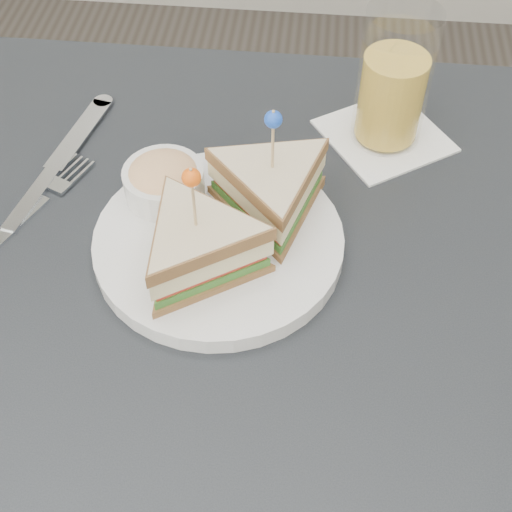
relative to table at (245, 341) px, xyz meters
name	(u,v)px	position (x,y,z in m)	size (l,w,h in m)	color
table	(245,341)	(0.00, 0.00, 0.00)	(0.80, 0.80, 0.75)	black
plate_meal	(225,219)	(-0.03, 0.06, 0.12)	(0.28, 0.27, 0.15)	white
cutlery_fork	(33,208)	(-0.23, 0.09, 0.08)	(0.10, 0.19, 0.01)	white
cutlery_knife	(57,164)	(-0.23, 0.16, 0.08)	(0.07, 0.23, 0.01)	silver
drink_set	(393,86)	(0.13, 0.25, 0.15)	(0.17, 0.17, 0.16)	white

